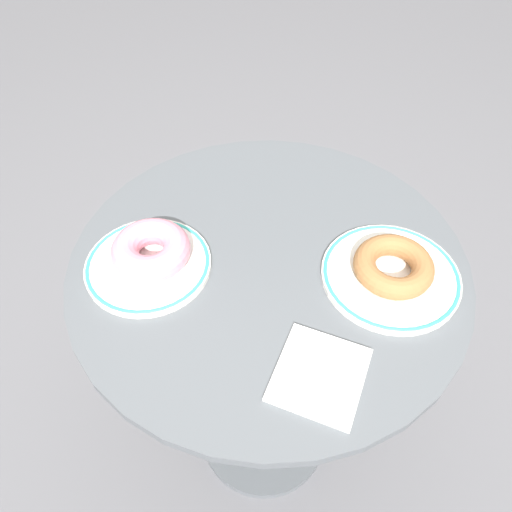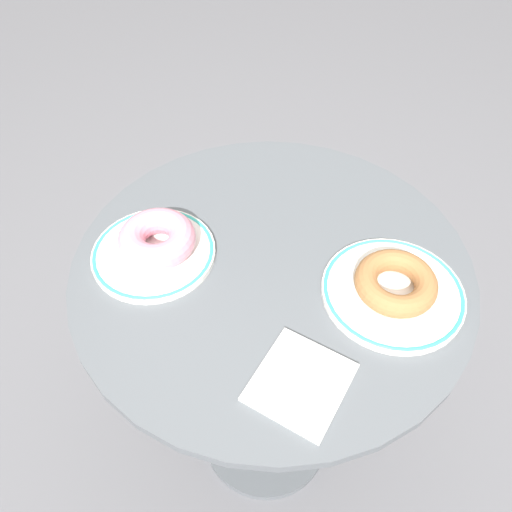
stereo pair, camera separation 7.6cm
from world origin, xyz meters
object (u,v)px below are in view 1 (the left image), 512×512
object	(u,v)px
plate_right	(392,275)
paper_napkin	(322,374)
donut_cinnamon	(395,266)
cafe_table	(268,334)
plate_left	(150,265)
donut_pink_frosted	(153,250)

from	to	relation	value
plate_right	paper_napkin	bearing A→B (deg)	-124.32
donut_cinnamon	cafe_table	bearing A→B (deg)	170.54
plate_right	donut_cinnamon	distance (m)	0.02
cafe_table	plate_left	distance (m)	0.30
cafe_table	donut_pink_frosted	world-z (taller)	donut_pink_frosted
cafe_table	plate_left	world-z (taller)	plate_left
cafe_table	plate_right	size ratio (longest dim) A/B	3.38
plate_left	plate_right	size ratio (longest dim) A/B	0.93
cafe_table	paper_napkin	xyz separation A→B (m)	(0.07, -0.20, 0.22)
plate_left	donut_cinnamon	bearing A→B (deg)	-1.13
donut_pink_frosted	plate_right	bearing A→B (deg)	-2.30
cafe_table	donut_pink_frosted	size ratio (longest dim) A/B	5.88
plate_left	paper_napkin	world-z (taller)	plate_left
cafe_table	donut_cinnamon	xyz separation A→B (m)	(0.19, -0.03, 0.25)
plate_left	plate_right	bearing A→B (deg)	-1.13
plate_right	donut_cinnamon	xyz separation A→B (m)	(0.00, -0.00, 0.02)
plate_left	donut_pink_frosted	world-z (taller)	donut_pink_frosted
donut_cinnamon	donut_pink_frosted	bearing A→B (deg)	177.70
cafe_table	paper_napkin	size ratio (longest dim) A/B	5.81
donut_pink_frosted	paper_napkin	xyz separation A→B (m)	(0.25, -0.19, -0.03)
plate_right	paper_napkin	size ratio (longest dim) A/B	1.72
cafe_table	paper_napkin	bearing A→B (deg)	-70.40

